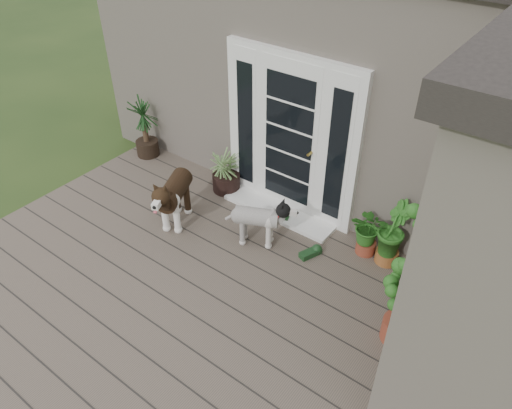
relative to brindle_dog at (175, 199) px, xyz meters
The scene contains 14 objects.
deck 1.63m from the brindle_dog, 41.88° to the right, with size 6.20×4.60×0.12m, color #6B5B4C.
house_main 3.57m from the brindle_dog, 69.94° to the left, with size 7.40×4.00×3.10m, color #665E54.
door_unit 1.66m from the brindle_dog, 49.92° to the left, with size 1.90×0.14×2.15m, color white.
door_step 1.40m from the brindle_dog, 44.48° to the left, with size 1.60×0.40×0.05m, color white.
brindle_dog is the anchor object (origin of this frame).
white_dog 1.13m from the brindle_dog, 15.06° to the left, with size 0.31×0.72×0.60m, color beige, non-canonical shape.
spider_plant 0.95m from the brindle_dog, 87.03° to the left, with size 0.65×0.65×0.70m, color #87985D, non-canonical shape.
yucca 1.85m from the brindle_dog, 148.95° to the left, with size 0.67×0.67×0.97m, color black, non-canonical shape.
herb_a 2.45m from the brindle_dog, 22.82° to the left, with size 0.43×0.43×0.55m, color #1B5F1E.
herb_b 2.70m from the brindle_dog, 20.64° to the left, with size 0.42×0.42×0.64m, color #235E1B.
herb_c 3.13m from the brindle_dog, 17.07° to the left, with size 0.37×0.37×0.58m, color #2C5F1B.
sapling 3.14m from the brindle_dog, ahead, with size 0.52×0.52×1.77m, color #23641C, non-canonical shape.
clog_left 1.48m from the brindle_dog, 39.84° to the left, with size 0.13×0.29×0.09m, color #143316, non-canonical shape.
clog_right 1.85m from the brindle_dog, 15.60° to the left, with size 0.15×0.32×0.10m, color #163719, non-canonical shape.
Camera 1 is at (2.64, -1.90, 4.15)m, focal length 33.84 mm.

